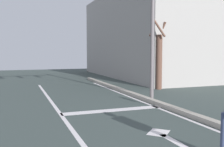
{
  "coord_description": "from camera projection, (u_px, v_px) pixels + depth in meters",
  "views": [
    {
      "loc": [
        -1.36,
        0.52,
        1.9
      ],
      "look_at": [
        1.35,
        7.84,
        1.26
      ],
      "focal_mm": 42.0,
      "sensor_mm": 36.0,
      "label": 1
    }
  ],
  "objects": [
    {
      "name": "lane_arrow_head",
      "position": [
        159.0,
        132.0,
        6.19
      ],
      "size": [
        0.71,
        0.71,
        0.01
      ],
      "primitive_type": "cube",
      "rotation": [
        0.0,
        0.0,
        0.79
      ],
      "color": "silver",
      "rests_on": "ground"
    },
    {
      "name": "lane_line_curbside",
      "position": [
        201.0,
        125.0,
        6.84
      ],
      "size": [
        0.12,
        20.0,
        0.01
      ],
      "primitive_type": "cube",
      "color": "silver",
      "rests_on": "ground"
    },
    {
      "name": "building_block",
      "position": [
        164.0,
        36.0,
        21.07
      ],
      "size": [
        9.23,
        13.43,
        6.43
      ],
      "primitive_type": "cube",
      "color": "#999591",
      "rests_on": "ground"
    },
    {
      "name": "stop_bar",
      "position": [
        113.0,
        110.0,
        8.57
      ],
      "size": [
        3.41,
        0.4,
        0.01
      ],
      "primitive_type": "cube",
      "color": "silver",
      "rests_on": "ground"
    },
    {
      "name": "roadside_tree",
      "position": [
        159.0,
        58.0,
        13.31
      ],
      "size": [
        1.04,
        1.07,
        3.68
      ],
      "color": "brown",
      "rests_on": "ground"
    },
    {
      "name": "lane_arrow_stem",
      "position": [
        180.0,
        144.0,
        5.39
      ],
      "size": [
        0.16,
        1.4,
        0.01
      ],
      "primitive_type": "cube",
      "color": "silver",
      "rests_on": "ground"
    },
    {
      "name": "lane_line_center",
      "position": [
        79.0,
        139.0,
        5.71
      ],
      "size": [
        0.12,
        20.0,
        0.01
      ],
      "primitive_type": "cube",
      "color": "silver",
      "rests_on": "ground"
    },
    {
      "name": "traffic_signal_mast",
      "position": [
        116.0,
        1.0,
        9.89
      ],
      "size": [
        5.33,
        0.34,
        5.25
      ],
      "color": "#625B5D",
      "rests_on": "ground"
    },
    {
      "name": "curb_strip",
      "position": [
        209.0,
        121.0,
        6.92
      ],
      "size": [
        0.24,
        24.0,
        0.14
      ],
      "primitive_type": "cube",
      "color": "#A49C8F",
      "rests_on": "ground"
    }
  ]
}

